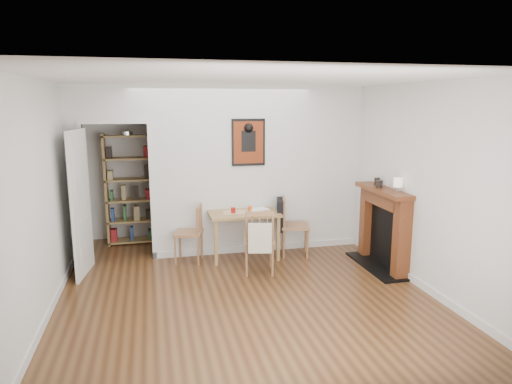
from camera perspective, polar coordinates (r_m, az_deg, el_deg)
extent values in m
plane|color=brown|center=(6.06, -1.96, -11.65)|extent=(5.20, 5.20, 0.00)
plane|color=silver|center=(8.23, -5.55, 3.73)|extent=(4.50, 0.00, 4.50)
plane|color=silver|center=(3.25, 6.89, -7.63)|extent=(4.50, 0.00, 4.50)
plane|color=silver|center=(5.71, -24.79, -0.46)|extent=(0.00, 5.20, 5.20)
plane|color=silver|center=(6.50, 17.81, 1.31)|extent=(0.00, 5.20, 5.20)
plane|color=white|center=(5.60, -2.14, 13.71)|extent=(5.20, 5.20, 0.00)
cube|color=silver|center=(7.16, 0.31, 2.70)|extent=(3.35, 0.10, 2.60)
cube|color=silver|center=(7.05, -21.57, 1.79)|extent=(0.25, 0.10, 2.60)
cube|color=silver|center=(6.91, -17.39, 10.43)|extent=(0.90, 0.10, 0.55)
cube|color=silver|center=(7.08, -20.66, -0.37)|extent=(0.06, 0.14, 2.05)
cube|color=silver|center=(7.02, -12.87, -0.04)|extent=(0.06, 0.14, 2.05)
cube|color=silver|center=(7.39, 0.41, -7.01)|extent=(3.35, 0.02, 0.10)
cube|color=silver|center=(5.53, -24.86, -14.51)|extent=(0.02, 4.00, 0.10)
cube|color=silver|center=(6.33, 19.87, -10.83)|extent=(0.02, 4.00, 0.10)
cube|color=silver|center=(6.63, -21.07, -1.36)|extent=(0.15, 0.80, 2.00)
cube|color=black|center=(7.01, -0.96, 6.22)|extent=(0.52, 0.02, 0.72)
cube|color=#66240D|center=(7.00, -0.94, 6.21)|extent=(0.46, 0.00, 0.64)
cube|color=olive|center=(6.92, -1.56, -2.66)|extent=(1.05, 0.67, 0.04)
cube|color=olive|center=(6.68, -5.03, -6.42)|extent=(0.05, 0.05, 0.68)
cube|color=olive|center=(6.87, 2.78, -5.90)|extent=(0.05, 0.05, 0.68)
cube|color=olive|center=(7.21, -5.66, -5.12)|extent=(0.05, 0.05, 0.68)
cube|color=olive|center=(7.38, 1.60, -4.68)|extent=(0.05, 0.05, 0.68)
cube|color=black|center=(7.04, 2.97, -2.82)|extent=(0.20, 0.39, 0.48)
cube|color=beige|center=(6.12, 0.48, -5.71)|extent=(0.33, 0.16, 0.40)
cube|color=olive|center=(7.94, -18.19, 0.23)|extent=(0.04, 0.31, 1.85)
cube|color=olive|center=(7.90, -12.83, 0.46)|extent=(0.04, 0.31, 1.85)
cube|color=olive|center=(8.12, -15.20, -5.83)|extent=(0.78, 0.31, 0.03)
cube|color=olive|center=(7.95, -15.45, -0.97)|extent=(0.78, 0.31, 0.03)
cube|color=olive|center=(7.80, -15.85, 6.77)|extent=(0.78, 0.31, 0.03)
cube|color=maroon|center=(7.91, -15.52, 0.35)|extent=(0.68, 0.25, 0.25)
cube|color=brown|center=(6.41, 17.76, -5.70)|extent=(0.20, 0.16, 1.10)
cube|color=brown|center=(7.24, 13.77, -3.58)|extent=(0.20, 0.16, 1.10)
cube|color=brown|center=(6.68, 15.67, 0.20)|extent=(0.30, 1.21, 0.06)
cube|color=brown|center=(6.72, 15.84, -0.88)|extent=(0.20, 0.85, 0.20)
cube|color=black|center=(6.88, 16.04, -5.34)|extent=(0.08, 0.81, 0.88)
cube|color=black|center=(6.95, 14.97, -8.87)|extent=(0.45, 1.25, 0.03)
cylinder|color=#9C120E|center=(6.83, -2.87, -2.31)|extent=(0.07, 0.07, 0.09)
sphere|color=#DE4F0B|center=(7.01, -0.79, -2.02)|extent=(0.07, 0.07, 0.07)
cube|color=beige|center=(6.90, -2.51, -2.54)|extent=(0.42, 0.34, 0.00)
cube|color=white|center=(7.06, 0.26, -2.17)|extent=(0.34, 0.29, 0.01)
cylinder|color=silver|center=(6.44, 17.30, 0.31)|extent=(0.06, 0.06, 0.07)
cylinder|color=beige|center=(6.42, 17.35, 1.17)|extent=(0.12, 0.12, 0.12)
cylinder|color=black|center=(6.69, 15.16, 0.98)|extent=(0.09, 0.09, 0.11)
cylinder|color=black|center=(6.94, 14.89, 1.31)|extent=(0.08, 0.08, 0.10)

